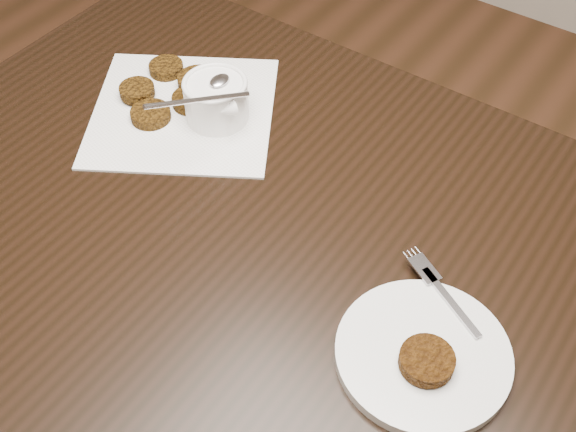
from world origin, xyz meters
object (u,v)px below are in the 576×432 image
object	(u,v)px
table	(298,381)
napkin	(183,111)
plate_with_patty	(424,351)
sauce_ramekin	(215,82)

from	to	relation	value
table	napkin	bearing A→B (deg)	158.60
plate_with_patty	napkin	bearing A→B (deg)	161.22
table	plate_with_patty	world-z (taller)	plate_with_patty
table	napkin	xyz separation A→B (m)	(-0.32, 0.13, 0.38)
plate_with_patty	sauce_ramekin	bearing A→B (deg)	157.09
table	sauce_ramekin	xyz separation A→B (m)	(-0.26, 0.15, 0.45)
napkin	plate_with_patty	xyz separation A→B (m)	(0.54, -0.18, 0.01)
table	sauce_ramekin	size ratio (longest dim) A/B	9.59
table	napkin	size ratio (longest dim) A/B	4.59
sauce_ramekin	plate_with_patty	distance (m)	0.53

